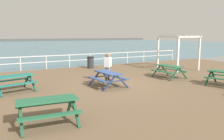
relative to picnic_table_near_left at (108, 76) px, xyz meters
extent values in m
cube|color=brown|center=(0.55, 0.11, -0.68)|extent=(30.00, 24.00, 0.20)
cube|color=teal|center=(0.55, 52.86, -0.58)|extent=(142.00, 90.00, 0.01)
cube|color=#4C4C47|center=(0.55, 95.86, -0.58)|extent=(142.00, 6.00, 1.80)
cube|color=white|center=(0.55, 7.86, 0.47)|extent=(23.00, 0.06, 0.06)
cube|color=white|center=(0.55, 7.86, -0.01)|extent=(23.00, 0.05, 0.05)
cylinder|color=white|center=(-3.28, 7.86, -0.06)|extent=(0.07, 0.07, 1.05)
cylinder|color=white|center=(-1.36, 7.86, -0.06)|extent=(0.07, 0.07, 1.05)
cylinder|color=white|center=(0.55, 7.86, -0.06)|extent=(0.07, 0.07, 1.05)
cylinder|color=white|center=(2.47, 7.86, -0.06)|extent=(0.07, 0.07, 1.05)
cylinder|color=white|center=(4.39, 7.86, -0.06)|extent=(0.07, 0.07, 1.05)
cylinder|color=white|center=(6.30, 7.86, -0.06)|extent=(0.07, 0.07, 1.05)
cylinder|color=white|center=(8.22, 7.86, -0.06)|extent=(0.07, 0.07, 1.05)
cylinder|color=white|center=(10.14, 7.86, -0.06)|extent=(0.07, 0.07, 1.05)
cylinder|color=white|center=(12.05, 7.86, -0.06)|extent=(0.07, 0.07, 1.05)
cube|color=#334C84|center=(0.00, 0.00, 0.17)|extent=(0.80, 1.84, 0.05)
cube|color=#334C84|center=(-0.62, -0.04, -0.13)|extent=(0.36, 1.81, 0.04)
cube|color=#334C84|center=(0.62, 0.04, -0.13)|extent=(0.36, 1.81, 0.04)
cube|color=navy|center=(-0.42, 0.76, -0.21)|extent=(0.80, 0.13, 0.79)
cube|color=navy|center=(0.33, 0.80, -0.21)|extent=(0.80, 0.13, 0.79)
cube|color=navy|center=(-0.05, 0.78, -0.16)|extent=(1.50, 0.15, 0.04)
cube|color=navy|center=(-0.33, -0.80, -0.21)|extent=(0.80, 0.13, 0.79)
cube|color=navy|center=(0.42, -0.76, -0.21)|extent=(0.80, 0.13, 0.79)
cube|color=navy|center=(0.05, -0.78, -0.16)|extent=(1.50, 0.15, 0.04)
cube|color=#286B47|center=(4.97, -3.09, -0.13)|extent=(0.75, 1.80, 0.04)
cube|color=#1E5035|center=(4.99, -2.27, -0.21)|extent=(0.78, 0.30, 0.79)
cube|color=#1E5035|center=(5.71, -2.06, -0.21)|extent=(0.78, 0.30, 0.79)
cube|color=#1E5035|center=(5.35, -2.17, -0.16)|extent=(1.46, 0.48, 0.04)
cube|color=#286B47|center=(-4.00, -3.57, 0.17)|extent=(1.85, 0.85, 0.05)
cube|color=#286B47|center=(-3.95, -2.95, -0.13)|extent=(1.82, 0.41, 0.04)
cube|color=#286B47|center=(-4.05, -4.19, -0.13)|extent=(1.82, 0.41, 0.04)
cube|color=#1E5035|center=(-3.19, -3.26, -0.21)|extent=(0.15, 0.80, 0.79)
cube|color=#1E5035|center=(-3.26, -4.01, -0.21)|extent=(0.15, 0.80, 0.79)
cube|color=#1E5035|center=(-3.22, -3.64, -0.16)|extent=(0.19, 1.50, 0.04)
cube|color=#1E5035|center=(-4.75, -3.13, -0.21)|extent=(0.15, 0.80, 0.79)
cube|color=#1E5035|center=(-4.81, -3.88, -0.21)|extent=(0.15, 0.80, 0.79)
cube|color=#1E5035|center=(-4.78, -3.51, -0.16)|extent=(0.19, 1.50, 0.04)
cube|color=#286B47|center=(4.58, 0.33, 0.17)|extent=(0.79, 1.83, 0.05)
cube|color=#286B47|center=(3.96, 0.29, -0.13)|extent=(0.35, 1.81, 0.04)
cube|color=#286B47|center=(5.20, 0.36, -0.13)|extent=(0.35, 1.81, 0.04)
cube|color=#1E5035|center=(4.16, 1.08, -0.21)|extent=(0.80, 0.12, 0.79)
cube|color=#1E5035|center=(4.91, 1.12, -0.21)|extent=(0.80, 0.12, 0.79)
cube|color=#1E5035|center=(4.54, 1.10, -0.16)|extent=(1.50, 0.14, 0.04)
cube|color=#1E5035|center=(4.24, -0.47, -0.21)|extent=(0.80, 0.12, 0.79)
cube|color=#1E5035|center=(4.99, -0.43, -0.21)|extent=(0.80, 0.12, 0.79)
cube|color=#1E5035|center=(4.62, -0.45, -0.16)|extent=(1.50, 0.14, 0.04)
cube|color=#1E7A70|center=(-4.46, 1.30, 0.17)|extent=(1.91, 1.09, 0.05)
cube|color=#1E7A70|center=(-4.60, 1.90, -0.13)|extent=(1.81, 0.66, 0.04)
cube|color=#1E7A70|center=(-4.32, 0.69, -0.13)|extent=(1.81, 0.66, 0.04)
cube|color=#165B54|center=(-3.78, 1.84, -0.21)|extent=(0.26, 0.79, 0.79)
cube|color=#165B54|center=(-3.61, 1.11, -0.21)|extent=(0.26, 0.79, 0.79)
cube|color=#165B54|center=(-3.70, 1.47, -0.16)|extent=(0.40, 1.47, 0.04)
cylinder|color=slate|center=(0.52, 1.21, -0.16)|extent=(0.14, 0.14, 0.85)
cylinder|color=slate|center=(0.63, 1.08, -0.16)|extent=(0.14, 0.14, 0.85)
cube|color=white|center=(0.57, 1.14, 0.56)|extent=(0.39, 0.40, 0.58)
cylinder|color=white|center=(0.43, 1.31, 0.58)|extent=(0.09, 0.09, 0.52)
cylinder|color=white|center=(0.71, 0.98, 0.58)|extent=(0.09, 0.09, 0.52)
sphere|color=brown|center=(0.57, 1.14, 0.96)|extent=(0.23, 0.23, 0.23)
cube|color=white|center=(8.83, 3.83, 0.67)|extent=(0.12, 0.12, 2.50)
cube|color=white|center=(8.79, 1.63, 0.67)|extent=(0.12, 0.12, 2.50)
cube|color=white|center=(6.63, 3.86, 0.67)|extent=(0.12, 0.12, 2.50)
cube|color=white|center=(6.59, 1.66, 0.67)|extent=(0.12, 0.12, 2.50)
cube|color=white|center=(8.81, 2.73, 1.98)|extent=(0.16, 2.44, 0.12)
cube|color=white|center=(6.61, 2.76, 1.98)|extent=(0.16, 2.44, 0.12)
cube|color=white|center=(7.73, 3.84, 1.98)|extent=(2.44, 0.16, 0.12)
cube|color=white|center=(7.69, 1.64, 1.98)|extent=(2.44, 0.16, 0.12)
cube|color=white|center=(6.61, 2.76, 2.10)|extent=(0.12, 2.56, 0.04)
cube|color=white|center=(7.16, 2.75, 2.10)|extent=(0.12, 2.56, 0.04)
cube|color=white|center=(7.71, 2.74, 2.10)|extent=(0.12, 2.56, 0.04)
cube|color=white|center=(8.26, 2.74, 2.10)|extent=(0.12, 2.56, 0.04)
cube|color=white|center=(8.81, 2.73, 2.10)|extent=(0.12, 2.56, 0.04)
cylinder|color=#2D2D33|center=(1.90, 6.59, -0.16)|extent=(0.52, 0.52, 0.85)
cylinder|color=black|center=(1.90, 6.59, 0.32)|extent=(0.55, 0.55, 0.10)
camera|label=1|loc=(-5.54, -10.40, 2.12)|focal=36.65mm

